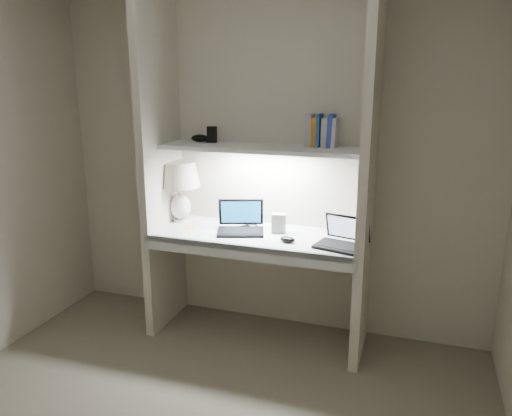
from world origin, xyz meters
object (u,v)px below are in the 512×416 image
at_px(table_lamp, 180,182).
at_px(laptop_main, 241,224).
at_px(book_row, 322,131).
at_px(laptop_netbook, 342,239).
at_px(speaker, 279,223).

relative_size(table_lamp, laptop_main, 1.16).
bearing_deg(table_lamp, book_row, 5.59).
xyz_separation_m(laptop_netbook, speaker, (-0.47, 0.15, 0.02)).
bearing_deg(table_lamp, laptop_main, -9.89).
xyz_separation_m(laptop_main, speaker, (0.26, 0.05, 0.02)).
bearing_deg(laptop_netbook, speaker, 176.27).
height_order(laptop_netbook, book_row, book_row).
bearing_deg(speaker, book_row, 15.94).
distance_m(laptop_main, laptop_netbook, 0.73).
xyz_separation_m(table_lamp, laptop_main, (0.51, -0.09, -0.25)).
bearing_deg(speaker, laptop_netbook, -29.88).
distance_m(laptop_netbook, speaker, 0.49).
relative_size(laptop_main, laptop_netbook, 1.11).
distance_m(table_lamp, laptop_netbook, 1.28).
relative_size(table_lamp, laptop_netbook, 1.29).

